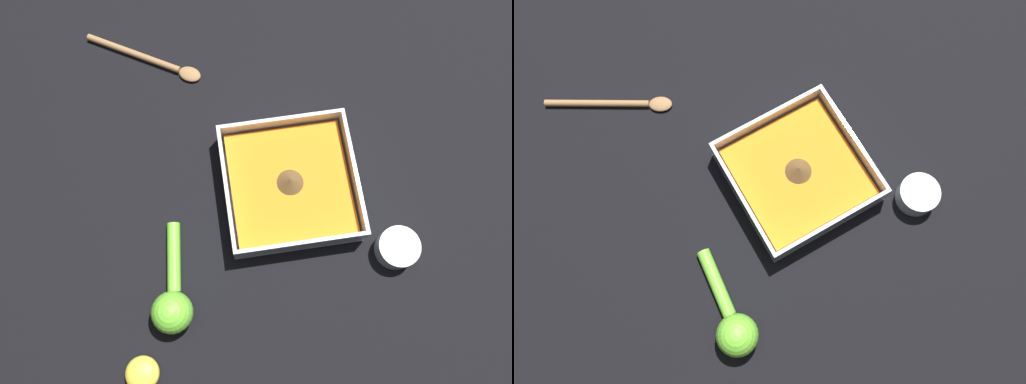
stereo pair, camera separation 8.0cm
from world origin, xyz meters
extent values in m
plane|color=black|center=(0.00, 0.00, 0.00)|extent=(4.00, 4.00, 0.00)
cube|color=silver|center=(-0.02, 0.03, 0.00)|extent=(0.21, 0.21, 0.01)
cube|color=silver|center=(-0.02, 0.13, 0.03)|extent=(0.21, 0.01, 0.05)
cube|color=silver|center=(-0.02, -0.07, 0.03)|extent=(0.21, 0.01, 0.05)
cube|color=silver|center=(0.08, 0.03, 0.03)|extent=(0.01, 0.20, 0.05)
cube|color=silver|center=(-0.13, 0.03, 0.03)|extent=(0.01, 0.20, 0.05)
cube|color=orange|center=(-0.02, 0.03, 0.02)|extent=(0.19, 0.19, 0.02)
cone|color=brown|center=(-0.02, 0.03, 0.04)|extent=(0.04, 0.04, 0.02)
cylinder|color=silver|center=(0.13, -0.10, 0.02)|extent=(0.07, 0.07, 0.04)
cylinder|color=brown|center=(0.13, -0.10, 0.01)|extent=(0.06, 0.06, 0.02)
sphere|color=#6BC633|center=(-0.23, -0.14, 0.03)|extent=(0.06, 0.06, 0.06)
cylinder|color=#6BC633|center=(-0.22, -0.06, 0.01)|extent=(0.03, 0.11, 0.02)
ellipsoid|color=yellow|center=(-0.29, -0.22, 0.01)|extent=(0.05, 0.05, 0.03)
ellipsoid|color=olive|center=(-0.16, 0.26, 0.01)|extent=(0.05, 0.04, 0.01)
cylinder|color=olive|center=(-0.26, 0.32, 0.01)|extent=(0.16, 0.10, 0.01)
camera|label=1|loc=(-0.11, -0.19, 0.80)|focal=35.00mm
camera|label=2|loc=(-0.19, -0.16, 0.80)|focal=35.00mm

